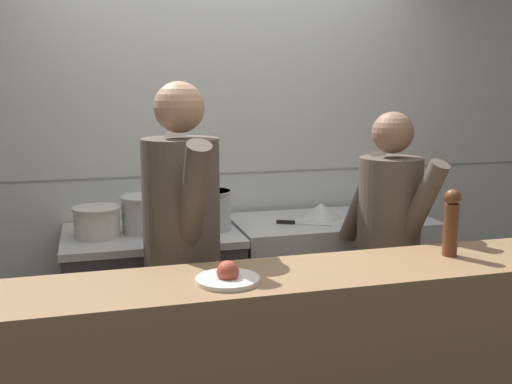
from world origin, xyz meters
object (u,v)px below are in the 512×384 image
Objects in this scene: stock_pot at (97,221)px; plated_dish_main at (228,277)px; oven_range at (153,306)px; chef_sous at (388,248)px; braising_pot at (210,209)px; pepper_mill at (451,221)px; chef_head_cook at (182,250)px; mixing_bowl_steel at (321,211)px; sauce_pot at (145,213)px; chefs_knife at (299,223)px.

plated_dish_main is at bearing -69.41° from stock_pot.
oven_range is 0.62× the size of chef_sous.
braising_pot is 0.85× the size of pepper_mill.
oven_range is at bearing 6.98° from stock_pot.
plated_dish_main is 0.58m from chef_head_cook.
braising_pot is 0.14× the size of chef_head_cook.
stock_pot is at bearing -177.00° from mixing_bowl_steel.
mixing_bowl_steel is (1.07, 0.03, -0.05)m from sauce_pot.
chef_sous is (0.10, -0.67, -0.07)m from mixing_bowl_steel.
oven_range is 4.04× the size of plated_dish_main.
oven_range is at bearing 135.08° from pepper_mill.
sauce_pot is 0.37m from braising_pot.
chefs_knife is at bearing -6.00° from oven_range.
stock_pot reaches higher than oven_range.
oven_range is 1.16m from mixing_bowl_steel.
sauce_pot reaches higher than plated_dish_main.
stock_pot is 1.08× the size of plated_dish_main.
braising_pot reaches higher than stock_pot.
oven_range is at bearing 131.41° from chef_sous.
mixing_bowl_steel is 1.21m from pepper_mill.
chef_sous is at bearing -22.62° from stock_pot.
chef_head_cook is 1.08m from chef_sous.
oven_range is 3.78× the size of mixing_bowl_steel.
braising_pot is at bearing 81.68° from plated_dish_main.
braising_pot reaches higher than oven_range.
mixing_bowl_steel is at bearing 79.17° from chef_sous.
chefs_knife is at bearing -6.13° from sauce_pot.
plated_dish_main is at bearing -175.12° from pepper_mill.
sauce_pot is 1.67m from pepper_mill.
oven_range is 0.57× the size of chef_head_cook.
stock_pot is 1.34m from mixing_bowl_steel.
chef_sous reaches higher than oven_range.
pepper_mill is at bearing -84.49° from mixing_bowl_steel.
braising_pot is (0.37, -0.04, 0.01)m from sauce_pot.
pepper_mill is (0.12, -1.19, 0.19)m from mixing_bowl_steel.
sauce_pot is 0.89m from chefs_knife.
chefs_knife is 1.35m from plated_dish_main.
mixing_bowl_steel is at bearing 95.51° from pepper_mill.
braising_pot is 0.53m from chefs_knife.
braising_pot is at bearing -174.61° from mixing_bowl_steel.
pepper_mill is (0.30, -1.07, 0.23)m from chefs_knife.
chef_sous is (1.15, -0.64, 0.43)m from oven_range.
chef_sous reaches higher than stock_pot.
sauce_pot is 1.07× the size of mixing_bowl_steel.
chef_sous is (0.81, -0.60, -0.13)m from braising_pot.
mixing_bowl_steel is at bearing 55.32° from plated_dish_main.
stock_pot is 1.29m from plated_dish_main.
mixing_bowl_steel is at bearing 3.00° from stock_pot.
pepper_mill is 1.20m from chef_head_cook.
chef_head_cook is at bearing -59.93° from stock_pot.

